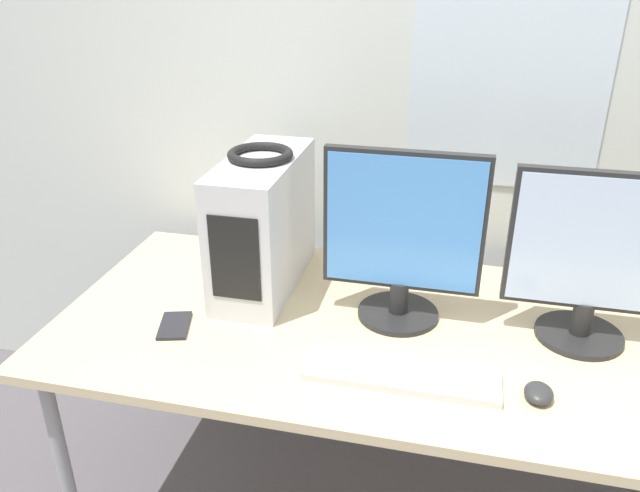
% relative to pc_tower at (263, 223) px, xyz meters
% --- Properties ---
extents(wall_back, '(8.00, 0.07, 2.70)m').
position_rel_pc_tower_xyz_m(wall_back, '(0.66, 0.41, 0.40)').
color(wall_back, silver).
rests_on(wall_back, ground_plane).
extents(desk, '(2.38, 0.89, 0.75)m').
position_rel_pc_tower_xyz_m(desk, '(0.66, -0.16, -0.25)').
color(desk, '#D1BA8E').
rests_on(desk, ground_plane).
extents(pc_tower, '(0.20, 0.50, 0.41)m').
position_rel_pc_tower_xyz_m(pc_tower, '(0.00, 0.00, 0.00)').
color(pc_tower, silver).
rests_on(pc_tower, desk).
extents(headphones, '(0.19, 0.19, 0.03)m').
position_rel_pc_tower_xyz_m(headphones, '(0.00, 0.00, 0.22)').
color(headphones, black).
rests_on(headphones, pc_tower).
extents(monitor_main, '(0.44, 0.23, 0.49)m').
position_rel_pc_tower_xyz_m(monitor_main, '(0.43, -0.10, 0.04)').
color(monitor_main, black).
rests_on(monitor_main, desk).
extents(monitor_right_near, '(0.44, 0.23, 0.48)m').
position_rel_pc_tower_xyz_m(monitor_right_near, '(0.93, -0.10, 0.04)').
color(monitor_right_near, black).
rests_on(monitor_right_near, desk).
extents(keyboard, '(0.48, 0.13, 0.02)m').
position_rel_pc_tower_xyz_m(keyboard, '(0.48, -0.39, -0.19)').
color(keyboard, silver).
rests_on(keyboard, desk).
extents(mouse, '(0.07, 0.08, 0.03)m').
position_rel_pc_tower_xyz_m(mouse, '(0.80, -0.40, -0.19)').
color(mouse, '#2D2D2D').
rests_on(mouse, desk).
extents(cell_phone, '(0.11, 0.15, 0.01)m').
position_rel_pc_tower_xyz_m(cell_phone, '(-0.17, -0.31, -0.20)').
color(cell_phone, '#232328').
rests_on(cell_phone, desk).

